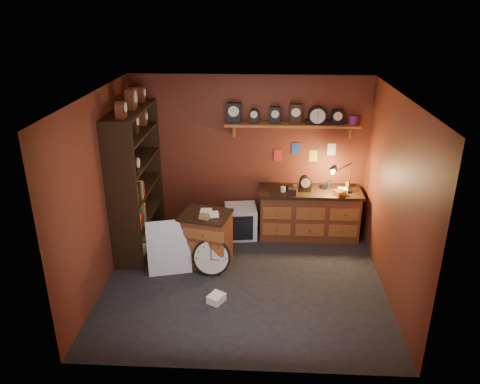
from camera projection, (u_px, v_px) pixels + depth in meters
name	position (u px, v px, depth m)	size (l,w,h in m)	color
floor	(244.00, 280.00, 6.86)	(4.00, 4.00, 0.00)	black
room_shell	(248.00, 167.00, 6.30)	(4.02, 3.62, 2.71)	maroon
shelving_unit	(134.00, 175.00, 7.37)	(0.47, 1.60, 2.58)	black
workbench	(309.00, 210.00, 7.99)	(1.72, 0.66, 1.36)	brown
low_cabinet	(206.00, 237.00, 7.15)	(0.84, 0.76, 0.92)	brown
big_round_clock	(211.00, 257.00, 6.92)	(0.57, 0.18, 0.57)	black
white_panel	(171.00, 272.00, 7.07)	(0.64, 0.03, 0.86)	silver
mini_fridge	(241.00, 221.00, 8.05)	(0.59, 0.60, 0.54)	silver
floor_box_a	(192.00, 249.00, 7.54)	(0.29, 0.24, 0.18)	olive
floor_box_b	(216.00, 298.00, 6.35)	(0.19, 0.22, 0.11)	white
floor_box_c	(221.00, 261.00, 7.20)	(0.23, 0.19, 0.18)	olive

